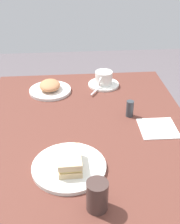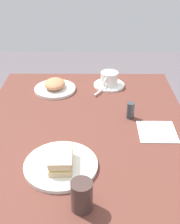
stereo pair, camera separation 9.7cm
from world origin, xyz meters
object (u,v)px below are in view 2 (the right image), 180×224
at_px(dining_table, 85,167).
at_px(coffee_saucer, 109,85).
at_px(drinking_glass, 81,196).
at_px(sandwich_front, 61,159).
at_px(sandwich_plate, 61,165).
at_px(coffee_cup, 109,78).
at_px(napkin, 157,132).
at_px(spoon, 101,90).
at_px(side_plate, 55,89).
at_px(salt_shaker, 130,110).

xyz_separation_m(dining_table, coffee_saucer, (0.51, -0.12, 0.11)).
bearing_deg(drinking_glass, sandwich_front, 23.58).
bearing_deg(coffee_saucer, drinking_glass, 171.51).
relative_size(sandwich_plate, drinking_glass, 2.60).
bearing_deg(coffee_cup, napkin, -157.38).
height_order(sandwich_plate, spoon, spoon).
bearing_deg(napkin, sandwich_plate, 119.42).
height_order(coffee_saucer, coffee_cup, coffee_cup).
relative_size(coffee_saucer, side_plate, 0.77).
bearing_deg(dining_table, sandwich_front, 149.19).
distance_m(coffee_saucer, coffee_cup, 0.04).
distance_m(dining_table, coffee_saucer, 0.53).
xyz_separation_m(coffee_saucer, spoon, (-0.07, 0.04, 0.01)).
bearing_deg(coffee_cup, sandwich_plate, 162.64).
bearing_deg(dining_table, side_plate, 19.12).
bearing_deg(dining_table, spoon, -9.89).
bearing_deg(sandwich_plate, coffee_cup, -17.36).
bearing_deg(salt_shaker, napkin, -137.86).
bearing_deg(spoon, drinking_glass, 173.94).
bearing_deg(coffee_saucer, sandwich_plate, 162.62).
distance_m(side_plate, napkin, 0.58).
xyz_separation_m(sandwich_front, salt_shaker, (0.32, -0.27, -0.00)).
bearing_deg(napkin, spoon, 31.51).
height_order(sandwich_front, drinking_glass, drinking_glass).
relative_size(spoon, salt_shaker, 1.23).
bearing_deg(napkin, coffee_saucer, 22.47).
distance_m(coffee_saucer, salt_shaker, 0.32).
bearing_deg(sandwich_front, spoon, -14.99).
bearing_deg(side_plate, coffee_cup, -79.97).
bearing_deg(salt_shaker, sandwich_plate, 139.36).
distance_m(coffee_cup, spoon, 0.08).
distance_m(sandwich_front, spoon, 0.58).
bearing_deg(coffee_cup, salt_shaker, -166.18).
xyz_separation_m(coffee_saucer, coffee_cup, (-0.00, 0.00, 0.04)).
bearing_deg(salt_shaker, side_plate, 53.62).
height_order(dining_table, drinking_glass, drinking_glass).
distance_m(dining_table, sandwich_front, 0.21).
xyz_separation_m(dining_table, drinking_glass, (-0.29, 0.00, 0.16)).
bearing_deg(side_plate, coffee_saucer, -79.69).
height_order(coffee_cup, side_plate, coffee_cup).
distance_m(sandwich_front, side_plate, 0.59).
height_order(spoon, salt_shaker, salt_shaker).
distance_m(sandwich_front, salt_shaker, 0.42).
height_order(sandwich_plate, coffee_cup, coffee_cup).
xyz_separation_m(coffee_saucer, drinking_glass, (-0.80, 0.12, 0.04)).
bearing_deg(sandwich_front, coffee_cup, -16.95).
xyz_separation_m(coffee_saucer, side_plate, (-0.05, 0.28, 0.00)).
relative_size(napkin, drinking_glass, 1.54).
height_order(napkin, salt_shaker, salt_shaker).
bearing_deg(napkin, dining_table, 107.16).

